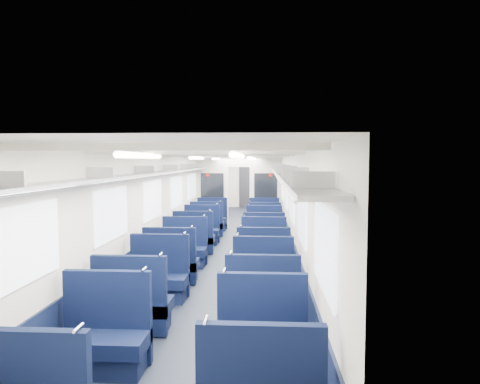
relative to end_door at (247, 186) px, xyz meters
The scene contains 31 objects.
floor 9.00m from the end_door, 90.00° to the right, with size 2.80×18.00×0.01m, color black.
ceiling 9.04m from the end_door, 90.00° to the right, with size 2.80×18.00×0.01m, color white.
wall_left 9.05m from the end_door, 98.90° to the right, with size 0.02×18.00×2.35m, color beige.
dado_left 9.07m from the end_door, 98.81° to the right, with size 0.03×17.90×0.70m, color black.
wall_right 9.05m from the end_door, 81.10° to the right, with size 0.02×18.00×2.35m, color beige.
dado_right 9.07m from the end_door, 81.19° to the right, with size 0.03×17.90×0.70m, color black.
wall_far 0.19m from the end_door, 90.00° to the left, with size 2.80×0.02×2.35m, color beige.
luggage_rack_left 9.07m from the end_door, 97.73° to the right, with size 0.36×17.40×0.18m.
luggage_rack_right 9.07m from the end_door, 82.27° to the right, with size 0.36×17.40×0.18m.
windows 9.41m from the end_door, 90.00° to the right, with size 2.78×15.60×0.75m.
ceiling_fittings 9.29m from the end_door, 90.00° to the right, with size 2.70×16.06×0.11m.
end_door is the anchor object (origin of this frame).
bulkhead 6.26m from the end_door, 90.00° to the right, with size 2.80×0.10×2.35m.
seat_2 15.99m from the end_door, 92.98° to the right, with size 0.95×0.52×1.06m.
seat_3 15.99m from the end_door, 87.02° to the right, with size 0.95×0.52×1.06m.
seat_4 15.01m from the end_door, 93.17° to the right, with size 0.95×0.52×1.06m.
seat_5 14.85m from the end_door, 86.79° to the right, with size 0.95×0.52×1.06m.
seat_6 13.70m from the end_door, 93.48° to the right, with size 0.95×0.52×1.06m.
seat_7 13.81m from the end_door, 86.55° to the right, with size 0.95×0.52×1.06m.
seat_8 12.77m from the end_door, 93.73° to the right, with size 0.95×0.52×1.06m.
seat_9 12.65m from the end_door, 86.23° to the right, with size 0.95×0.52×1.06m.
seat_10 11.54m from the end_door, 94.13° to the right, with size 0.95×0.52×1.06m.
seat_11 11.47m from the end_door, 85.84° to the right, with size 0.95×0.52×1.06m.
seat_12 10.30m from the end_door, 94.63° to the right, with size 0.95×0.52×1.06m.
seat_13 10.48m from the end_door, 85.45° to the right, with size 0.95×0.52×1.06m.
seat_14 9.13m from the end_door, 95.23° to the right, with size 0.95×0.52×1.06m.
seat_15 9.17m from the end_door, 84.79° to the right, with size 0.95×0.52×1.06m.
seat_16 8.00m from the end_door, 95.97° to the right, with size 0.95×0.52×1.06m.
seat_17 8.09m from the end_door, 84.09° to the right, with size 0.95×0.52×1.06m.
seat_18 6.90m from the end_door, 96.94° to the right, with size 0.95×0.52×1.06m.
seat_19 6.87m from the end_door, 83.03° to the right, with size 0.95×0.52×1.06m.
Camera 1 is at (0.85, -11.30, 2.20)m, focal length 32.11 mm.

